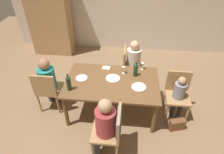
# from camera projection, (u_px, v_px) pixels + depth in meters

# --- Properties ---
(ground_plane) EXTENTS (10.00, 10.00, 0.00)m
(ground_plane) POSITION_uv_depth(u_px,v_px,m) (112.00, 110.00, 4.04)
(ground_plane) COLOR #846647
(rear_room_partition) EXTENTS (6.40, 0.12, 2.70)m
(rear_room_partition) POSITION_uv_depth(u_px,v_px,m) (122.00, 3.00, 5.41)
(rear_room_partition) COLOR beige
(rear_room_partition) RESTS_ON ground_plane
(armoire_cabinet) EXTENTS (1.18, 0.62, 2.18)m
(armoire_cabinet) POSITION_uv_depth(u_px,v_px,m) (50.00, 15.00, 5.37)
(armoire_cabinet) COLOR #A87F51
(armoire_cabinet) RESTS_ON ground_plane
(dining_table) EXTENTS (1.72, 1.08, 0.75)m
(dining_table) POSITION_uv_depth(u_px,v_px,m) (112.00, 85.00, 3.64)
(dining_table) COLOR brown
(dining_table) RESTS_ON ground_plane
(chair_left_end) EXTENTS (0.44, 0.44, 0.92)m
(chair_left_end) POSITION_uv_depth(u_px,v_px,m) (48.00, 89.00, 3.76)
(chair_left_end) COLOR #A87F51
(chair_left_end) RESTS_ON ground_plane
(chair_far_right) EXTENTS (0.44, 0.44, 0.92)m
(chair_far_right) POSITION_uv_depth(u_px,v_px,m) (129.00, 65.00, 4.43)
(chair_far_right) COLOR #A87F51
(chair_far_right) RESTS_ON ground_plane
(chair_near) EXTENTS (0.46, 0.44, 0.92)m
(chair_near) POSITION_uv_depth(u_px,v_px,m) (114.00, 127.00, 2.94)
(chair_near) COLOR #A87F51
(chair_near) RESTS_ON ground_plane
(chair_right_end) EXTENTS (0.44, 0.44, 0.92)m
(chair_right_end) POSITION_uv_depth(u_px,v_px,m) (178.00, 92.00, 3.69)
(chair_right_end) COLOR #A87F51
(chair_right_end) RESTS_ON ground_plane
(person_woman_host) EXTENTS (0.31, 0.36, 1.14)m
(person_woman_host) POSITION_uv_depth(u_px,v_px,m) (48.00, 80.00, 3.77)
(person_woman_host) COLOR #33333D
(person_woman_host) RESTS_ON ground_plane
(person_man_bearded) EXTENTS (0.35, 0.30, 1.13)m
(person_man_bearded) POSITION_uv_depth(u_px,v_px,m) (135.00, 60.00, 4.35)
(person_man_bearded) COLOR #33333D
(person_man_bearded) RESTS_ON ground_plane
(person_man_guest) EXTENTS (0.35, 0.31, 1.14)m
(person_man_guest) POSITION_uv_depth(u_px,v_px,m) (104.00, 124.00, 2.92)
(person_man_guest) COLOR #33333D
(person_man_guest) RESTS_ON ground_plane
(person_child_small) EXTENTS (0.22, 0.25, 0.94)m
(person_child_small) POSITION_uv_depth(u_px,v_px,m) (179.00, 94.00, 3.59)
(person_child_small) COLOR #33333D
(person_child_small) RESTS_ON ground_plane
(wine_bottle_tall_green) EXTENTS (0.08, 0.08, 0.30)m
(wine_bottle_tall_green) POSITION_uv_depth(u_px,v_px,m) (136.00, 70.00, 3.66)
(wine_bottle_tall_green) COLOR #19381E
(wine_bottle_tall_green) RESTS_ON dining_table
(wine_bottle_dark_red) EXTENTS (0.08, 0.08, 0.33)m
(wine_bottle_dark_red) POSITION_uv_depth(u_px,v_px,m) (69.00, 83.00, 3.32)
(wine_bottle_dark_red) COLOR #19381E
(wine_bottle_dark_red) RESTS_ON dining_table
(wine_glass_near_left) EXTENTS (0.07, 0.07, 0.15)m
(wine_glass_near_left) POSITION_uv_depth(u_px,v_px,m) (123.00, 69.00, 3.74)
(wine_glass_near_left) COLOR silver
(wine_glass_near_left) RESTS_ON dining_table
(wine_glass_centre) EXTENTS (0.07, 0.07, 0.15)m
(wine_glass_centre) POSITION_uv_depth(u_px,v_px,m) (142.00, 65.00, 3.84)
(wine_glass_centre) COLOR silver
(wine_glass_centre) RESTS_ON dining_table
(dinner_plate_host) EXTENTS (0.27, 0.27, 0.01)m
(dinner_plate_host) POSITION_uv_depth(u_px,v_px,m) (113.00, 78.00, 3.66)
(dinner_plate_host) COLOR silver
(dinner_plate_host) RESTS_ON dining_table
(dinner_plate_guest_left) EXTENTS (0.22, 0.22, 0.01)m
(dinner_plate_guest_left) POSITION_uv_depth(u_px,v_px,m) (82.00, 78.00, 3.66)
(dinner_plate_guest_left) COLOR white
(dinner_plate_guest_left) RESTS_ON dining_table
(dinner_plate_guest_right) EXTENTS (0.26, 0.26, 0.01)m
(dinner_plate_guest_right) POSITION_uv_depth(u_px,v_px,m) (139.00, 87.00, 3.46)
(dinner_plate_guest_right) COLOR silver
(dinner_plate_guest_right) RESTS_ON dining_table
(folded_napkin) EXTENTS (0.17, 0.13, 0.03)m
(folded_napkin) POSITION_uv_depth(u_px,v_px,m) (106.00, 68.00, 3.91)
(folded_napkin) COLOR beige
(folded_napkin) RESTS_ON dining_table
(handbag) EXTENTS (0.30, 0.19, 0.22)m
(handbag) POSITION_uv_depth(u_px,v_px,m) (177.00, 124.00, 3.60)
(handbag) COLOR brown
(handbag) RESTS_ON ground_plane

